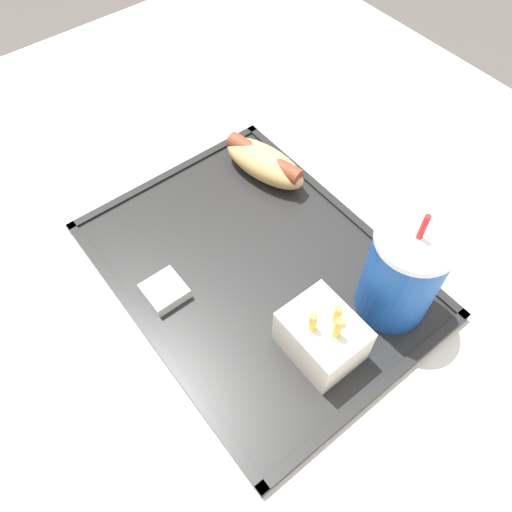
# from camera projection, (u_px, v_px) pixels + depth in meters

# --- Properties ---
(ground_plane) EXTENTS (8.00, 8.00, 0.00)m
(ground_plane) POSITION_uv_depth(u_px,v_px,m) (271.00, 432.00, 1.32)
(ground_plane) COLOR #4C4742
(dining_table) EXTENTS (1.45, 1.17, 0.77)m
(dining_table) POSITION_uv_depth(u_px,v_px,m) (276.00, 380.00, 1.00)
(dining_table) COLOR beige
(dining_table) RESTS_ON ground_plane
(food_tray) EXTENTS (0.45, 0.34, 0.01)m
(food_tray) POSITION_uv_depth(u_px,v_px,m) (256.00, 270.00, 0.68)
(food_tray) COLOR black
(food_tray) RESTS_ON dining_table
(soda_cup) EXTENTS (0.09, 0.09, 0.18)m
(soda_cup) POSITION_uv_depth(u_px,v_px,m) (402.00, 273.00, 0.59)
(soda_cup) COLOR #194CA5
(soda_cup) RESTS_ON food_tray
(hot_dog_far) EXTENTS (0.15, 0.08, 0.05)m
(hot_dog_far) POSITION_uv_depth(u_px,v_px,m) (264.00, 162.00, 0.75)
(hot_dog_far) COLOR tan
(hot_dog_far) RESTS_ON food_tray
(fries_carton) EXTENTS (0.09, 0.07, 0.10)m
(fries_carton) POSITION_uv_depth(u_px,v_px,m) (322.00, 336.00, 0.58)
(fries_carton) COLOR silver
(fries_carton) RESTS_ON food_tray
(sauce_cup_mayo) EXTENTS (0.05, 0.05, 0.02)m
(sauce_cup_mayo) POSITION_uv_depth(u_px,v_px,m) (165.00, 291.00, 0.65)
(sauce_cup_mayo) COLOR silver
(sauce_cup_mayo) RESTS_ON food_tray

